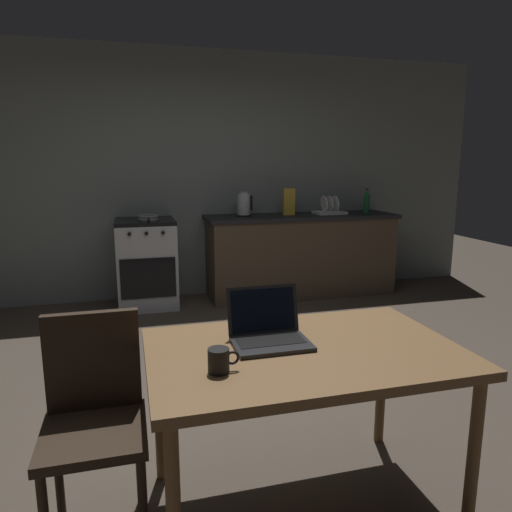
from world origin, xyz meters
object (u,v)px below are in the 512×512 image
(dining_table, at_px, (304,364))
(laptop, at_px, (269,332))
(bottle, at_px, (367,202))
(dish_rack, at_px, (330,210))
(coffee_mug, at_px, (219,360))
(chair, at_px, (94,410))
(cereal_box, at_px, (289,202))
(electric_kettle, at_px, (244,205))
(stove_oven, at_px, (147,263))
(frying_pan, at_px, (148,217))

(dining_table, relative_size, laptop, 4.02)
(dining_table, distance_m, bottle, 3.77)
(dish_rack, bearing_deg, bottle, -6.54)
(laptop, relative_size, coffee_mug, 2.70)
(chair, distance_m, coffee_mug, 0.59)
(dining_table, height_order, dish_rack, dish_rack)
(cereal_box, bearing_deg, laptop, -110.52)
(laptop, bearing_deg, electric_kettle, 85.25)
(chair, bearing_deg, dish_rack, 53.49)
(chair, height_order, laptop, laptop)
(bottle, xyz_separation_m, dish_rack, (-0.44, 0.05, -0.09))
(chair, relative_size, electric_kettle, 3.40)
(dining_table, bearing_deg, bottle, 58.15)
(dining_table, xyz_separation_m, chair, (-0.85, 0.12, -0.15))
(cereal_box, distance_m, dish_rack, 0.50)
(stove_oven, bearing_deg, coffee_mug, -87.71)
(chair, bearing_deg, stove_oven, 84.92)
(electric_kettle, xyz_separation_m, coffee_mug, (-0.92, -3.37, -0.26))
(laptop, xyz_separation_m, coffee_mug, (-0.26, -0.23, 0.00))
(cereal_box, bearing_deg, coffee_mug, -113.02)
(laptop, distance_m, coffee_mug, 0.35)
(chair, relative_size, frying_pan, 2.26)
(stove_oven, bearing_deg, bottle, -1.09)
(electric_kettle, distance_m, coffee_mug, 3.51)
(dining_table, bearing_deg, coffee_mug, -160.68)
(frying_pan, bearing_deg, dining_table, -81.42)
(laptop, height_order, electric_kettle, electric_kettle)
(stove_oven, height_order, dining_table, stove_oven)
(dining_table, height_order, laptop, laptop)
(dining_table, xyz_separation_m, laptop, (-0.13, 0.10, 0.12))
(electric_kettle, height_order, coffee_mug, electric_kettle)
(dining_table, xyz_separation_m, dish_rack, (1.54, 3.24, 0.30))
(stove_oven, xyz_separation_m, cereal_box, (1.58, 0.02, 0.61))
(frying_pan, bearing_deg, dish_rack, 0.85)
(laptop, xyz_separation_m, electric_kettle, (0.66, 3.14, 0.26))
(bottle, bearing_deg, stove_oven, 178.91)
(bottle, distance_m, frying_pan, 2.47)
(chair, relative_size, bottle, 3.16)
(dish_rack, bearing_deg, frying_pan, -179.15)
(electric_kettle, distance_m, frying_pan, 1.02)
(electric_kettle, bearing_deg, coffee_mug, -105.23)
(dining_table, bearing_deg, laptop, 142.35)
(bottle, bearing_deg, laptop, -124.26)
(electric_kettle, relative_size, bottle, 0.93)
(dining_table, distance_m, dish_rack, 3.60)
(stove_oven, height_order, frying_pan, frying_pan)
(stove_oven, height_order, laptop, laptop)
(frying_pan, relative_size, dish_rack, 1.17)
(chair, xyz_separation_m, laptop, (0.72, -0.02, 0.27))
(electric_kettle, relative_size, frying_pan, 0.66)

